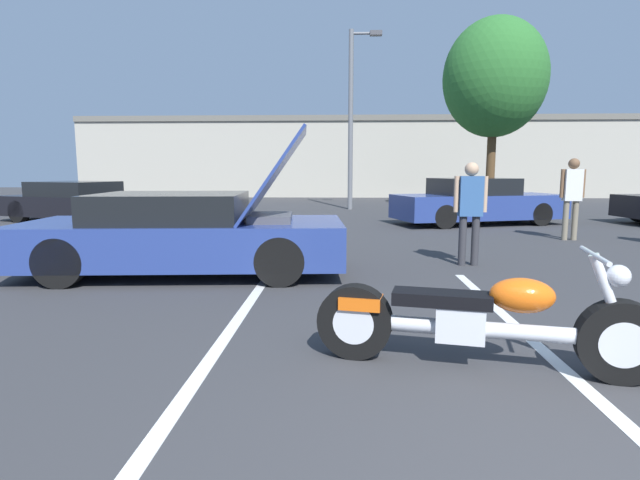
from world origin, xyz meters
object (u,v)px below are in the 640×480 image
motorcycle (478,321)px  parked_car_left_row (79,202)px  show_car_hood_open (186,234)px  parked_car_mid_row (477,203)px  spectator_by_show_car (572,192)px  spectator_near_motorcycle (470,205)px  light_pole (353,111)px  tree_background (495,78)px

motorcycle → parked_car_left_row: bearing=141.6°
show_car_hood_open → parked_car_mid_row: show_car_hood_open is taller
motorcycle → spectator_by_show_car: size_ratio=1.43×
motorcycle → spectator_near_motorcycle: size_ratio=1.54×
light_pole → tree_background: size_ratio=0.95×
motorcycle → parked_car_mid_row: size_ratio=0.51×
tree_background → spectator_by_show_car: tree_background is taller
light_pole → show_car_hood_open: 12.73m
parked_car_mid_row → spectator_by_show_car: bearing=-86.2°
motorcycle → spectator_near_motorcycle: spectator_near_motorcycle is taller
light_pole → spectator_by_show_car: (4.52, -8.23, -2.63)m
motorcycle → show_car_hood_open: 4.75m
show_car_hood_open → parked_car_mid_row: size_ratio=0.95×
parked_car_left_row → spectator_near_motorcycle: 11.58m
parked_car_mid_row → parked_car_left_row: (-11.44, 0.23, -0.04)m
motorcycle → parked_car_mid_row: (2.72, 10.31, 0.23)m
parked_car_left_row → spectator_by_show_car: size_ratio=2.89×
motorcycle → spectator_near_motorcycle: (0.98, 4.21, 0.59)m
tree_background → motorcycle: (-4.49, -15.29, -4.43)m
spectator_near_motorcycle → spectator_by_show_car: (2.91, 3.01, 0.09)m
show_car_hood_open → parked_car_left_row: bearing=122.8°
tree_background → show_car_hood_open: size_ratio=1.48×
tree_background → show_car_hood_open: (-7.80, -11.90, -4.21)m
spectator_near_motorcycle → tree_background: bearing=72.4°
tree_background → spectator_near_motorcycle: size_ratio=4.27×
light_pole → spectator_near_motorcycle: (1.61, -11.25, -2.71)m
parked_car_left_row → spectator_near_motorcycle: (9.69, -6.33, 0.40)m
light_pole → parked_car_mid_row: light_pole is taller
motorcycle → spectator_by_show_car: (3.89, 7.23, 0.67)m
light_pole → parked_car_left_row: 9.96m
spectator_near_motorcycle → spectator_by_show_car: 4.19m
parked_car_left_row → light_pole: bearing=50.2°
parked_car_mid_row → motorcycle: bearing=-121.7°
spectator_near_motorcycle → light_pole: bearing=98.2°
motorcycle → spectator_by_show_car: 8.23m
tree_background → spectator_by_show_car: (-0.60, -8.07, -3.75)m
parked_car_left_row → spectator_near_motorcycle: size_ratio=3.11×
tree_background → spectator_by_show_car: 8.92m
show_car_hood_open → spectator_near_motorcycle: show_car_hood_open is taller
parked_car_left_row → spectator_by_show_car: 13.04m
spectator_near_motorcycle → spectator_by_show_car: spectator_by_show_car is taller
tree_background → motorcycle: size_ratio=2.78×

